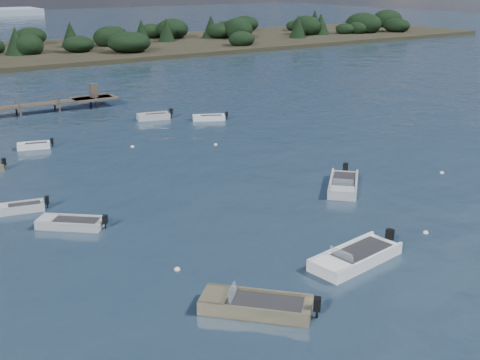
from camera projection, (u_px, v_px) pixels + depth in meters
ground at (31, 94)px, 77.57m from camera, size 400.00×400.00×0.00m
dinghy_mid_white_b at (343, 186)px, 43.22m from camera, size 5.07×5.01×1.39m
dinghy_extra_a at (209, 119)px, 63.70m from camera, size 3.67×2.61×1.07m
tender_far_grey at (21, 209)px, 39.08m from camera, size 3.32×1.81×1.05m
tender_far_white at (34, 147)px, 53.24m from camera, size 3.17×1.84×1.06m
dinghy_near_olive at (256, 307)px, 27.47m from camera, size 4.86×4.96×1.33m
dinghy_mid_white_a at (355, 259)px, 32.13m from camera, size 6.02×2.76×1.39m
tender_far_grey_b at (153, 118)px, 63.99m from camera, size 3.90×2.11×1.31m
dinghy_mid_grey at (71, 225)px, 36.64m from camera, size 3.99×3.74×1.09m
buoy_b at (426, 233)px, 35.80m from camera, size 0.32×0.32×0.32m
buoy_c at (177, 270)px, 31.33m from camera, size 0.32×0.32×0.32m
buoy_d at (442, 173)px, 46.64m from camera, size 0.32×0.32×0.32m
buoy_e at (132, 147)px, 53.70m from camera, size 0.32×0.32×0.32m
buoy_extra_a at (216, 145)px, 54.37m from camera, size 0.32×0.32×0.32m
far_headland at (99, 41)px, 121.54m from camera, size 190.00×40.00×5.80m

